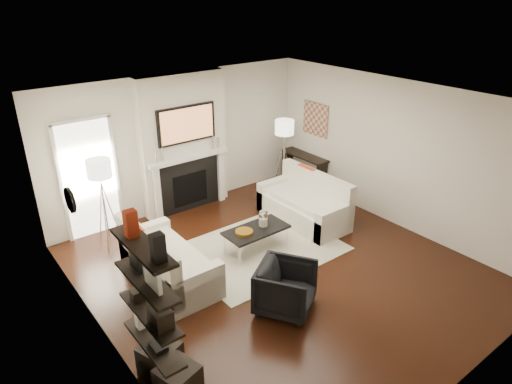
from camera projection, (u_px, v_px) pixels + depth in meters
room_envelope at (281, 193)px, 6.75m from camera, size 6.00×6.00×6.00m
chimney_breast at (184, 144)px, 8.81m from camera, size 1.80×0.25×2.70m
fireplace_surround at (190, 185)px, 9.06m from camera, size 1.30×0.02×1.04m
firebox at (190, 189)px, 9.08m from camera, size 0.75×0.02×0.65m
mantel_pilaster_l at (158, 194)px, 8.62m from camera, size 0.12×0.08×1.10m
mantel_pilaster_r at (221, 176)px, 9.42m from camera, size 0.12×0.08×1.10m
mantel_shelf at (189, 158)px, 8.77m from camera, size 1.70×0.18×0.07m
tv_body at (187, 124)px, 8.51m from camera, size 1.20×0.06×0.70m
tv_screen at (187, 124)px, 8.49m from camera, size 1.10×0.00×0.62m
candlestick_l_tall at (163, 154)px, 8.39m from camera, size 0.04×0.04×0.30m
candlestick_l_short at (156, 157)px, 8.33m from camera, size 0.04×0.04×0.24m
candlestick_r_tall at (213, 143)px, 9.01m from camera, size 0.04×0.04×0.30m
candlestick_r_short at (218, 143)px, 9.09m from camera, size 0.04×0.04×0.24m
hallway_panel at (89, 179)px, 7.97m from camera, size 0.90×0.02×2.10m
door_trim_l at (61, 187)px, 7.69m from camera, size 0.06×0.06×2.16m
door_trim_r at (116, 173)px, 8.23m from camera, size 0.06×0.06×2.16m
door_trim_top at (80, 120)px, 7.51m from camera, size 1.02×0.06×0.06m
rug at (260, 249)px, 7.86m from camera, size 2.60×2.00×0.01m
loveseat_left_base at (170, 268)px, 6.97m from camera, size 0.85×1.80×0.42m
loveseat_left_back at (148, 258)px, 6.65m from camera, size 0.18×1.80×0.80m
loveseat_left_arm_n at (197, 289)px, 6.35m from camera, size 0.85×0.18×0.60m
loveseat_left_arm_s at (146, 242)px, 7.51m from camera, size 0.85×0.18×0.60m
loveseat_left_cushion at (171, 253)px, 6.89m from camera, size 0.63×1.44×0.10m
pillow_left_orange at (137, 238)px, 6.78m from camera, size 0.10×0.42×0.42m
pillow_left_charcoal at (156, 256)px, 6.35m from camera, size 0.10×0.40×0.40m
loveseat_right_base at (303, 211)px, 8.72m from camera, size 0.85×1.80×0.42m
loveseat_right_back at (316, 191)px, 8.78m from camera, size 0.18×1.80×0.80m
loveseat_right_arm_n at (334, 223)px, 8.10m from camera, size 0.85×0.18×0.60m
loveseat_right_arm_s at (276, 193)px, 9.26m from camera, size 0.85×0.18×0.60m
loveseat_right_cushion at (302, 199)px, 8.58m from camera, size 0.63×1.44×0.10m
pillow_right_orange at (306, 177)px, 8.91m from camera, size 0.10×0.42×0.42m
pillow_right_charcoal at (328, 187)px, 8.48m from camera, size 0.10×0.40×0.40m
coffee_table at (256, 230)px, 7.67m from camera, size 1.10×0.55×0.04m
coffee_leg_nw at (240, 256)px, 7.32m from camera, size 0.02×0.02×0.38m
coffee_leg_ne at (287, 237)px, 7.88m from camera, size 0.02×0.02×0.38m
coffee_leg_sw at (225, 245)px, 7.63m from camera, size 0.02×0.02×0.38m
coffee_leg_se at (271, 227)px, 8.19m from camera, size 0.02×0.02×0.38m
hurricane_glass at (263, 219)px, 7.68m from camera, size 0.15×0.15×0.26m
hurricane_candle at (263, 222)px, 7.71m from camera, size 0.10×0.10×0.15m
copper_bowl at (244, 232)px, 7.51m from camera, size 0.30×0.30×0.05m
armchair at (286, 286)px, 6.28m from camera, size 1.00×0.99×0.77m
lamp_left_post at (106, 215)px, 7.73m from camera, size 0.02×0.02×1.20m
lamp_left_shade at (99, 168)px, 7.37m from camera, size 0.40×0.40×0.30m
lamp_left_leg_a at (112, 213)px, 7.79m from camera, size 0.25×0.02×1.23m
lamp_left_leg_b at (101, 214)px, 7.76m from camera, size 0.14×0.22×1.23m
lamp_left_leg_c at (105, 218)px, 7.63m from camera, size 0.14×0.22×1.23m
lamp_right_post at (283, 165)px, 9.83m from camera, size 0.02×0.02×1.20m
lamp_right_shade at (284, 127)px, 9.47m from camera, size 0.40×0.40×0.30m
lamp_right_leg_a at (287, 164)px, 9.89m from camera, size 0.25×0.02×1.23m
lamp_right_leg_b at (279, 165)px, 9.87m from camera, size 0.14×0.22×1.23m
lamp_right_leg_c at (284, 167)px, 9.73m from camera, size 0.14×0.22×1.23m
console_top at (305, 156)px, 9.99m from camera, size 0.35×1.20×0.04m
console_leg_n at (321, 179)px, 9.75m from camera, size 0.30×0.04×0.71m
console_leg_s at (287, 165)px, 10.54m from camera, size 0.30×0.04×0.71m
wall_art at (316, 119)px, 9.65m from camera, size 0.03×0.70×0.70m
shelf_bottom at (154, 343)px, 4.84m from camera, size 0.25×1.00×0.03m
shelf_lower at (150, 313)px, 4.67m from camera, size 0.25×1.00×0.04m
shelf_upper at (146, 281)px, 4.50m from camera, size 0.25×1.00×0.04m
shelf_top at (142, 247)px, 4.34m from camera, size 0.25×1.00×0.04m
decor_magfile_a at (158, 248)px, 4.02m from camera, size 0.12×0.10×0.28m
decor_magfile_b at (131, 224)px, 4.42m from camera, size 0.12×0.10×0.28m
decor_frame_a at (153, 278)px, 4.33m from camera, size 0.04×0.30×0.22m
decor_frame_b at (136, 262)px, 4.62m from camera, size 0.04×0.22×0.18m
decor_wine_rack at (160, 317)px, 4.45m from camera, size 0.18×0.25×0.20m
decor_box_small at (138, 295)px, 4.83m from camera, size 0.15×0.12×0.12m
decor_books at (158, 346)px, 4.74m from camera, size 0.14×0.20×0.05m
decor_box_tall at (141, 320)px, 5.01m from camera, size 0.10×0.10×0.18m
clock_rim at (70, 200)px, 5.72m from camera, size 0.04×0.34×0.34m
clock_face at (72, 200)px, 5.73m from camera, size 0.01×0.29×0.29m
ottoman_near at (160, 359)px, 5.30m from camera, size 0.51×0.51×0.40m
ottoman_far at (178, 382)px, 5.00m from camera, size 0.49×0.49×0.40m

